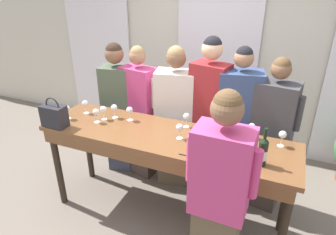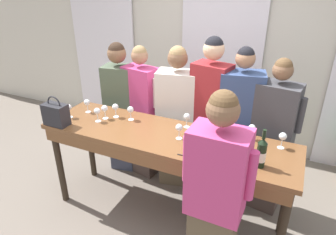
% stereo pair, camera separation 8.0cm
% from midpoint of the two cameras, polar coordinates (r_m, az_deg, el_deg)
% --- Properties ---
extents(ground_plane, '(18.00, 18.00, 0.00)m').
position_cam_midpoint_polar(ground_plane, '(3.44, 0.20, -17.96)').
color(ground_plane, '#70665B').
extents(wall_back, '(12.00, 0.06, 2.80)m').
position_cam_midpoint_polar(wall_back, '(4.37, 10.76, 12.40)').
color(wall_back, beige).
rests_on(wall_back, ground_plane).
extents(curtain_panel_left, '(1.15, 0.03, 2.69)m').
position_cam_midpoint_polar(curtain_panel_left, '(5.16, -11.74, 13.70)').
color(curtain_panel_left, white).
rests_on(curtain_panel_left, ground_plane).
extents(curtain_panel_center, '(1.15, 0.03, 2.69)m').
position_cam_midpoint_polar(curtain_panel_center, '(4.32, 10.47, 11.51)').
color(curtain_panel_center, white).
rests_on(curtain_panel_center, ground_plane).
extents(tasting_bar, '(2.47, 0.68, 1.00)m').
position_cam_midpoint_polar(tasting_bar, '(2.88, 0.00, -5.60)').
color(tasting_bar, brown).
rests_on(tasting_bar, ground_plane).
extents(wine_bottle, '(0.08, 0.08, 0.33)m').
position_cam_midpoint_polar(wine_bottle, '(2.46, 18.25, -6.45)').
color(wine_bottle, black).
rests_on(wine_bottle, tasting_bar).
extents(handbag, '(0.25, 0.14, 0.31)m').
position_cam_midpoint_polar(handbag, '(3.17, -19.91, 0.61)').
color(handbag, '#232328').
rests_on(handbag, tasting_bar).
extents(wine_glass_front_left, '(0.07, 0.07, 0.15)m').
position_cam_midpoint_polar(wine_glass_front_left, '(2.83, 16.48, -2.04)').
color(wine_glass_front_left, white).
rests_on(wine_glass_front_left, tasting_bar).
extents(wine_glass_front_mid, '(0.07, 0.07, 0.15)m').
position_cam_midpoint_polar(wine_glass_front_mid, '(2.78, 21.80, -3.46)').
color(wine_glass_front_mid, white).
rests_on(wine_glass_front_mid, tasting_bar).
extents(wine_glass_front_right, '(0.07, 0.07, 0.15)m').
position_cam_midpoint_polar(wine_glass_front_right, '(3.17, -11.28, 1.61)').
color(wine_glass_front_right, white).
rests_on(wine_glass_front_right, tasting_bar).
extents(wine_glass_center_left, '(0.07, 0.07, 0.15)m').
position_cam_midpoint_polar(wine_glass_center_left, '(3.12, -12.64, 1.10)').
color(wine_glass_center_left, white).
rests_on(wine_glass_center_left, tasting_bar).
extents(wine_glass_center_mid, '(0.07, 0.07, 0.15)m').
position_cam_midpoint_polar(wine_glass_center_mid, '(2.38, 15.04, -7.42)').
color(wine_glass_center_mid, white).
rests_on(wine_glass_center_mid, tasting_bar).
extents(wine_glass_center_right, '(0.07, 0.07, 0.15)m').
position_cam_midpoint_polar(wine_glass_center_right, '(3.18, -9.28, 1.90)').
color(wine_glass_center_right, white).
rests_on(wine_glass_center_right, tasting_bar).
extents(wine_glass_back_left, '(0.07, 0.07, 0.15)m').
position_cam_midpoint_polar(wine_glass_back_left, '(3.10, -6.43, 1.40)').
color(wine_glass_back_left, white).
rests_on(wine_glass_back_left, tasting_bar).
extents(wine_glass_back_mid, '(0.07, 0.07, 0.15)m').
position_cam_midpoint_polar(wine_glass_back_mid, '(2.73, 2.98, -2.02)').
color(wine_glass_back_mid, white).
rests_on(wine_glass_back_mid, tasting_bar).
extents(wine_glass_back_right, '(0.07, 0.07, 0.15)m').
position_cam_midpoint_polar(wine_glass_back_right, '(3.36, -14.50, 2.71)').
color(wine_glass_back_right, white).
rests_on(wine_glass_back_right, tasting_bar).
extents(wine_glass_near_host, '(0.07, 0.07, 0.15)m').
position_cam_midpoint_polar(wine_glass_near_host, '(2.94, 4.41, 0.05)').
color(wine_glass_near_host, white).
rests_on(wine_glass_near_host, tasting_bar).
extents(wine_glass_by_bottle, '(0.07, 0.07, 0.15)m').
position_cam_midpoint_polar(wine_glass_by_bottle, '(3.29, -17.74, 1.75)').
color(wine_glass_by_bottle, white).
rests_on(wine_glass_by_bottle, tasting_bar).
extents(napkin, '(0.12, 0.12, 0.00)m').
position_cam_midpoint_polar(napkin, '(2.71, 6.92, -5.01)').
color(napkin, white).
rests_on(napkin, tasting_bar).
extents(pen, '(0.14, 0.02, 0.01)m').
position_cam_midpoint_polar(pen, '(2.53, 4.26, -7.30)').
color(pen, black).
rests_on(pen, tasting_bar).
extents(guest_olive_jacket, '(0.47, 0.33, 1.68)m').
position_cam_midpoint_polar(guest_olive_jacket, '(3.77, -8.40, 1.95)').
color(guest_olive_jacket, '#383D51').
rests_on(guest_olive_jacket, ground_plane).
extents(guest_pink_top, '(0.52, 0.31, 1.67)m').
position_cam_midpoint_polar(guest_pink_top, '(3.63, -4.36, 0.82)').
color(guest_pink_top, '#473833').
rests_on(guest_pink_top, ground_plane).
extents(guest_cream_sweater, '(0.56, 0.36, 1.71)m').
position_cam_midpoint_polar(guest_cream_sweater, '(3.45, 2.35, -0.31)').
color(guest_cream_sweater, brown).
rests_on(guest_cream_sweater, ground_plane).
extents(guest_striped_shirt, '(0.50, 0.32, 1.83)m').
position_cam_midpoint_polar(guest_striped_shirt, '(3.30, 8.55, -0.13)').
color(guest_striped_shirt, '#383D51').
rests_on(guest_striped_shirt, ground_plane).
extents(guest_navy_coat, '(0.54, 0.36, 1.76)m').
position_cam_midpoint_polar(guest_navy_coat, '(3.26, 13.77, -2.19)').
color(guest_navy_coat, '#383D51').
rests_on(guest_navy_coat, ground_plane).
extents(guest_beige_cap, '(0.53, 0.33, 1.69)m').
position_cam_midpoint_polar(guest_beige_cap, '(3.25, 19.70, -3.90)').
color(guest_beige_cap, '#473833').
rests_on(guest_beige_cap, ground_plane).
extents(host_pouring, '(0.51, 0.27, 1.76)m').
position_cam_midpoint_polar(host_pouring, '(2.25, 9.96, -15.62)').
color(host_pouring, brown).
rests_on(host_pouring, ground_plane).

